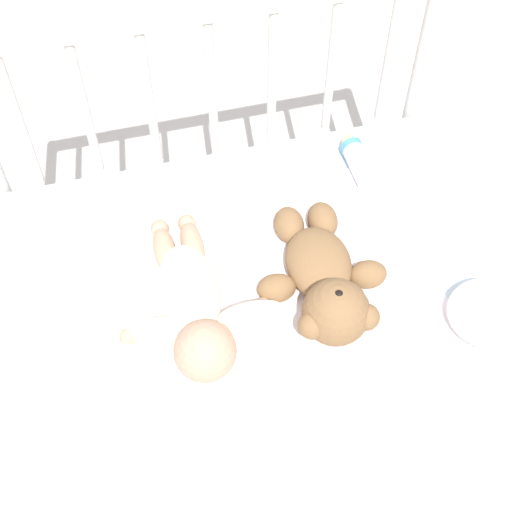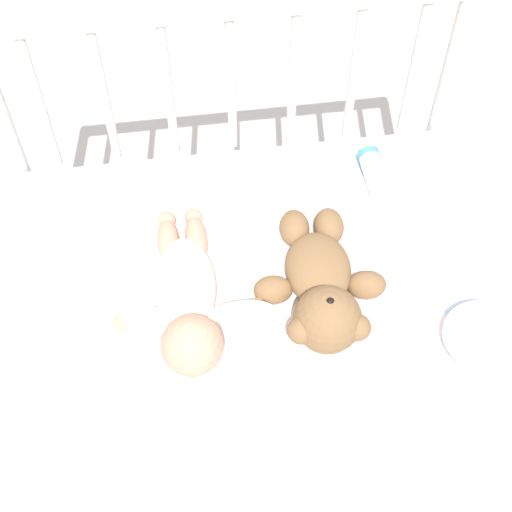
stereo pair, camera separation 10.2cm
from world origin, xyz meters
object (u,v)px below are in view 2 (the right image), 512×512
at_px(baby, 188,299).
at_px(baby_bottle, 373,169).
at_px(teddy_bear, 322,287).
at_px(small_pillow, 488,336).

height_order(baby, baby_bottle, baby).
xyz_separation_m(teddy_bear, baby_bottle, (0.19, 0.34, -0.03)).
xyz_separation_m(teddy_bear, baby, (-0.27, 0.02, -0.01)).
relative_size(baby_bottle, small_pillow, 0.85).
height_order(teddy_bear, baby, teddy_bear).
relative_size(teddy_bear, baby, 0.88).
distance_m(teddy_bear, baby_bottle, 0.39).
height_order(baby_bottle, small_pillow, small_pillow).
xyz_separation_m(baby_bottle, small_pillow, (0.11, -0.48, 0.00)).
relative_size(teddy_bear, baby_bottle, 2.45).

